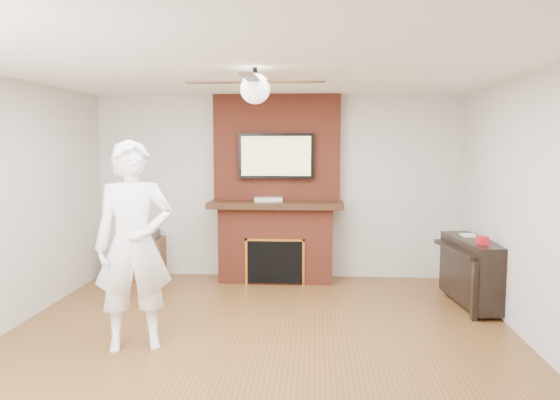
# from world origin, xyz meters

# --- Properties ---
(room_shell) EXTENTS (5.36, 5.86, 2.86)m
(room_shell) POSITION_xyz_m (0.00, 0.00, 1.25)
(room_shell) COLOR brown
(room_shell) RESTS_ON ground
(fireplace) EXTENTS (1.78, 0.64, 2.50)m
(fireplace) POSITION_xyz_m (0.00, 2.55, 1.00)
(fireplace) COLOR maroon
(fireplace) RESTS_ON ground
(tv) EXTENTS (1.00, 0.08, 0.60)m
(tv) POSITION_xyz_m (0.00, 2.50, 1.68)
(tv) COLOR black
(tv) RESTS_ON fireplace
(ceiling_fan) EXTENTS (1.21, 1.21, 0.31)m
(ceiling_fan) POSITION_xyz_m (-0.00, 0.00, 2.33)
(ceiling_fan) COLOR black
(ceiling_fan) RESTS_ON room_shell
(person) EXTENTS (0.80, 0.66, 1.88)m
(person) POSITION_xyz_m (-1.10, -0.01, 0.94)
(person) COLOR white
(person) RESTS_ON ground
(side_table) EXTENTS (0.62, 0.62, 0.66)m
(side_table) POSITION_xyz_m (-1.84, 2.48, 0.30)
(side_table) COLOR #4F2C16
(side_table) RESTS_ON ground
(piano) EXTENTS (0.58, 1.21, 0.86)m
(piano) POSITION_xyz_m (2.31, 1.48, 0.41)
(piano) COLOR black
(piano) RESTS_ON ground
(cable_box) EXTENTS (0.40, 0.27, 0.05)m
(cable_box) POSITION_xyz_m (-0.11, 2.45, 1.11)
(cable_box) COLOR silver
(cable_box) RESTS_ON fireplace
(candle_orange) EXTENTS (0.06, 0.06, 0.13)m
(candle_orange) POSITION_xyz_m (-0.16, 2.31, 0.07)
(candle_orange) COLOR #EE581C
(candle_orange) RESTS_ON ground
(candle_green) EXTENTS (0.07, 0.07, 0.10)m
(candle_green) POSITION_xyz_m (-0.12, 2.36, 0.05)
(candle_green) COLOR #406E2C
(candle_green) RESTS_ON ground
(candle_cream) EXTENTS (0.08, 0.08, 0.12)m
(candle_cream) POSITION_xyz_m (0.12, 2.32, 0.06)
(candle_cream) COLOR #C5AB9C
(candle_cream) RESTS_ON ground
(candle_blue) EXTENTS (0.06, 0.06, 0.07)m
(candle_blue) POSITION_xyz_m (0.26, 2.36, 0.04)
(candle_blue) COLOR teal
(candle_blue) RESTS_ON ground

